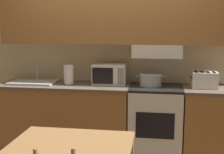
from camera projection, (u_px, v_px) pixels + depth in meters
ground_plane at (114, 146)px, 4.35m from camera, size 16.00×16.00×0.00m
wall_back at (115, 41)px, 4.04m from camera, size 5.25×0.38×2.55m
lower_counter_main at (66, 118)px, 4.08m from camera, size 1.67×0.59×0.92m
lower_counter_right_stub at (205, 125)px, 3.82m from camera, size 0.55×0.59×0.92m
stove_range at (155, 123)px, 3.91m from camera, size 0.64×0.57×0.92m
cooking_pot at (151, 80)px, 3.87m from camera, size 0.36×0.28×0.15m
microwave at (110, 74)px, 4.00m from camera, size 0.42×0.32×0.26m
toaster at (204, 80)px, 3.74m from camera, size 0.31×0.21×0.19m
sink_basin at (33, 82)px, 4.06m from camera, size 0.59×0.38×0.25m
paper_towel_roll at (69, 75)px, 3.96m from camera, size 0.14×0.14×0.25m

